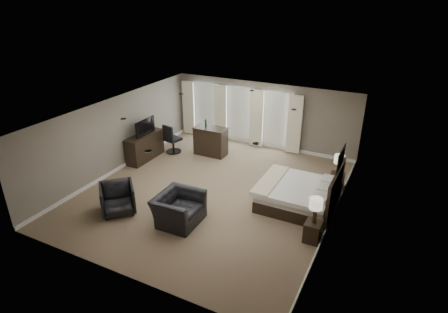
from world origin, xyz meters
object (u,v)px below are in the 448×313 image
at_px(bed, 297,185).
at_px(nightstand_far, 336,182).
at_px(armchair_near, 179,204).
at_px(armchair_far, 117,197).
at_px(lamp_near, 315,211).
at_px(desk_chair, 173,138).
at_px(bar_counter, 211,141).
at_px(tv, 143,133).
at_px(bar_stool_left, 212,143).
at_px(bar_stool_right, 219,145).
at_px(dresser, 145,147).
at_px(lamp_far, 339,165).
at_px(nightstand_near, 313,231).

bearing_deg(bed, nightstand_far, 58.46).
height_order(armchair_near, armchair_far, armchair_near).
bearing_deg(armchair_far, bed, -14.05).
relative_size(bed, lamp_near, 3.14).
bearing_deg(desk_chair, bar_counter, -148.10).
relative_size(tv, desk_chair, 0.91).
distance_m(armchair_far, desk_chair, 4.41).
relative_size(armchair_near, bar_stool_left, 1.51).
bearing_deg(bar_stool_right, dresser, -145.92).
xyz_separation_m(bed, dresser, (-6.03, 0.65, -0.20)).
relative_size(nightstand_far, desk_chair, 0.48).
bearing_deg(tv, desk_chair, -31.22).
relative_size(bar_stool_right, desk_chair, 0.67).
xyz_separation_m(dresser, bar_stool_right, (2.33, 1.58, -0.10)).
xyz_separation_m(lamp_far, bar_stool_right, (-4.59, 0.77, -0.50)).
height_order(nightstand_near, armchair_far, armchair_far).
xyz_separation_m(bed, lamp_far, (0.89, 1.45, 0.21)).
height_order(dresser, armchair_far, dresser).
distance_m(tv, bar_stool_left, 2.62).
bearing_deg(nightstand_near, lamp_far, 90.00).
distance_m(nightstand_near, bar_stool_left, 6.20).
bearing_deg(dresser, armchair_near, -40.69).
distance_m(tv, bar_counter, 2.54).
bearing_deg(desk_chair, bar_stool_left, -142.13).
xyz_separation_m(bar_stool_left, desk_chair, (-1.36, -0.63, 0.15)).
xyz_separation_m(bed, bar_counter, (-4.02, 2.12, -0.13)).
xyz_separation_m(nightstand_near, bar_stool_left, (-4.96, 3.72, 0.16)).
bearing_deg(nightstand_near, bar_counter, 143.98).
distance_m(bar_counter, bar_stool_left, 0.20).
height_order(dresser, tv, tv).
distance_m(armchair_near, bar_stool_right, 4.64).
height_order(nightstand_near, bar_counter, bar_counter).
height_order(nightstand_far, bar_stool_left, bar_stool_left).
xyz_separation_m(bed, armchair_far, (-4.45, -2.66, -0.21)).
relative_size(nightstand_near, desk_chair, 0.46).
distance_m(bed, bar_stool_right, 4.33).
xyz_separation_m(nightstand_near, bar_counter, (-4.91, 3.57, 0.28)).
height_order(lamp_far, armchair_near, lamp_far).
distance_m(nightstand_near, dresser, 7.23).
distance_m(lamp_near, armchair_far, 5.49).
xyz_separation_m(dresser, desk_chair, (0.60, 0.99, 0.09)).
bearing_deg(lamp_far, bar_counter, 172.23).
bearing_deg(dresser, bar_stool_left, 39.58).
bearing_deg(tv, bar_stool_right, -55.92).
relative_size(tv, bar_stool_left, 1.24).
relative_size(armchair_near, desk_chair, 1.11).
bearing_deg(bed, bar_stool_left, 150.86).
xyz_separation_m(bed, desk_chair, (-5.43, 1.64, -0.11)).
distance_m(bed, nightstand_far, 1.75).
distance_m(nightstand_near, bar_counter, 6.08).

